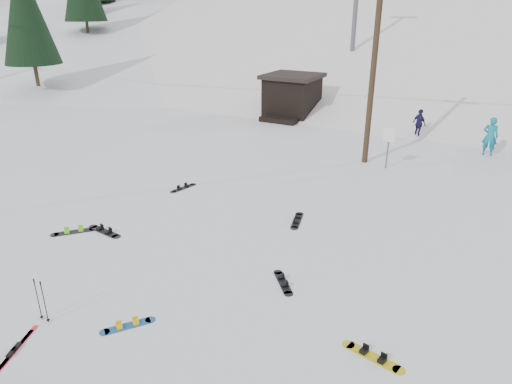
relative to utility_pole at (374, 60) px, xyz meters
The scene contains 19 objects.
ground 14.90m from the utility_pole, 98.13° to the right, with size 200.00×200.00×0.00m, color white.
ski_slope 44.31m from the utility_pole, 92.79° to the left, with size 60.00×75.00×45.00m, color white.
ridge_left 53.35m from the utility_pole, 138.18° to the left, with size 34.00×85.00×38.00m, color white.
treeline_left 44.65m from the utility_pole, 144.16° to the left, with size 20.00×64.00×10.00m, color black, non-canonical shape.
treeline_crest 72.18m from the utility_pole, 91.59° to the left, with size 50.00×6.00×10.00m, color black, non-canonical shape.
utility_pole is the anchor object (origin of this frame).
trail_sign 3.60m from the utility_pole, 21.04° to the right, with size 0.50×0.09×1.85m.
lift_hut 10.40m from the utility_pole, 135.24° to the left, with size 3.40×4.10×2.75m.
hero_snowboard 15.15m from the utility_pole, 95.46° to the right, with size 0.85×1.08×0.09m.
hero_skis 17.06m from the utility_pole, 100.22° to the right, with size 0.75×1.63×0.09m.
ski_poles 16.00m from the utility_pole, 102.08° to the right, with size 0.31×0.08×1.11m.
board_scatter_a 13.24m from the utility_pole, 115.83° to the right, with size 1.47×0.42×0.10m.
board_scatter_b 9.92m from the utility_pole, 128.71° to the right, with size 0.47×1.29×0.09m.
board_scatter_c 14.02m from the utility_pole, 118.22° to the right, with size 1.06×1.17×0.10m.
board_scatter_d 12.00m from the utility_pole, 84.75° to the right, with size 0.93×1.02×0.09m.
board_scatter_e 13.99m from the utility_pole, 72.90° to the right, with size 1.40×0.50×0.10m.
board_scatter_f 8.73m from the utility_pole, 91.54° to the right, with size 0.55×1.38×0.10m.
skier_teal 7.37m from the utility_pole, 38.26° to the left, with size 0.70×0.46×1.91m, color #0E758D.
skier_navy 6.93m from the utility_pole, 76.13° to the left, with size 0.94×0.39×1.60m, color #1A193F.
Camera 1 is at (7.36, -6.42, 6.90)m, focal length 32.00 mm.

